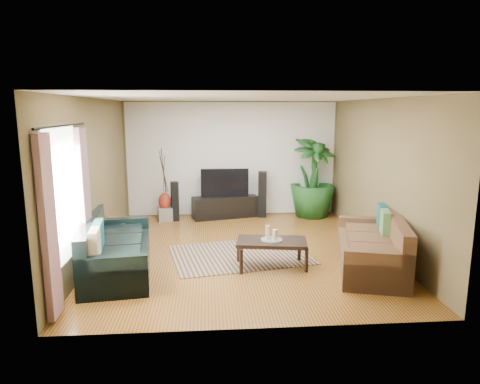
{
  "coord_description": "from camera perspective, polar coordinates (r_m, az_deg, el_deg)",
  "views": [
    {
      "loc": [
        -0.57,
        -7.31,
        2.51
      ],
      "look_at": [
        0.0,
        0.2,
        1.05
      ],
      "focal_mm": 32.0,
      "sensor_mm": 36.0,
      "label": 1
    }
  ],
  "objects": [
    {
      "name": "television",
      "position": [
        9.96,
        -2.05,
        1.26
      ],
      "size": [
        1.11,
        0.06,
        0.65
      ],
      "primitive_type": "cube",
      "color": "black",
      "rests_on": "tv_stand"
    },
    {
      "name": "wall_back",
      "position": [
        10.14,
        -1.1,
        4.4
      ],
      "size": [
        5.0,
        0.0,
        5.0
      ],
      "primitive_type": "plane",
      "rotation": [
        1.57,
        0.0,
        0.0
      ],
      "color": "brown",
      "rests_on": "ground"
    },
    {
      "name": "vase",
      "position": [
        9.86,
        -10.0,
        -1.24
      ],
      "size": [
        0.28,
        0.28,
        0.4
      ],
      "primitive_type": "ellipsoid",
      "color": "maroon",
      "rests_on": "pedestal"
    },
    {
      "name": "wall_front",
      "position": [
        4.74,
        2.72,
        -3.2
      ],
      "size": [
        5.0,
        0.0,
        5.0
      ],
      "primitive_type": "plane",
      "rotation": [
        -1.57,
        0.0,
        0.0
      ],
      "color": "brown",
      "rests_on": "ground"
    },
    {
      "name": "candle_short",
      "position": [
        6.94,
        4.76,
        -5.58
      ],
      "size": [
        0.07,
        0.07,
        0.14
      ],
      "primitive_type": "cylinder",
      "color": "beige",
      "rests_on": "candle_tray"
    },
    {
      "name": "wall_right",
      "position": [
        8.01,
        18.26,
        2.09
      ],
      "size": [
        0.0,
        5.5,
        5.5
      ],
      "primitive_type": "plane",
      "rotation": [
        1.57,
        0.0,
        -1.57
      ],
      "color": "brown",
      "rests_on": "ground"
    },
    {
      "name": "window_pane",
      "position": [
        6.12,
        -22.45,
        -0.31
      ],
      "size": [
        0.0,
        1.8,
        1.8
      ],
      "primitive_type": "plane",
      "rotation": [
        1.57,
        0.0,
        1.57
      ],
      "color": "white",
      "rests_on": "ground"
    },
    {
      "name": "wall_left",
      "position": [
        7.64,
        -18.92,
        1.65
      ],
      "size": [
        0.0,
        5.5,
        5.5
      ],
      "primitive_type": "plane",
      "rotation": [
        1.57,
        0.0,
        1.57
      ],
      "color": "brown",
      "rests_on": "ground"
    },
    {
      "name": "floor",
      "position": [
        7.75,
        0.11,
        -7.93
      ],
      "size": [
        5.5,
        5.5,
        0.0
      ],
      "primitive_type": "plane",
      "color": "#996627",
      "rests_on": "ground"
    },
    {
      "name": "speaker_left",
      "position": [
        9.84,
        -8.68,
        -1.24
      ],
      "size": [
        0.2,
        0.21,
        0.9
      ],
      "primitive_type": "cube",
      "rotation": [
        0.0,
        0.0,
        0.22
      ],
      "color": "black",
      "rests_on": "floor"
    },
    {
      "name": "tv_stand",
      "position": [
        10.07,
        -2.02,
        -1.99
      ],
      "size": [
        1.58,
        0.8,
        0.5
      ],
      "primitive_type": "cube",
      "rotation": [
        0.0,
        0.0,
        0.24
      ],
      "color": "black",
      "rests_on": "floor"
    },
    {
      "name": "curtain_far",
      "position": [
        6.85,
        -19.99,
        -1.14
      ],
      "size": [
        0.08,
        0.35,
        2.2
      ],
      "primitive_type": "cube",
      "color": "gray",
      "rests_on": "ground"
    },
    {
      "name": "side_table",
      "position": [
        8.21,
        -16.05,
        -5.36
      ],
      "size": [
        0.58,
        0.58,
        0.52
      ],
      "primitive_type": "cube",
      "rotation": [
        0.0,
        0.0,
        -0.19
      ],
      "color": "#986331",
      "rests_on": "floor"
    },
    {
      "name": "plant_pot",
      "position": [
        10.34,
        9.5,
        -2.46
      ],
      "size": [
        0.35,
        0.35,
        0.27
      ],
      "primitive_type": "cylinder",
      "color": "black",
      "rests_on": "floor"
    },
    {
      "name": "candle_mid",
      "position": [
        6.83,
        4.64,
        -5.71
      ],
      "size": [
        0.07,
        0.07,
        0.17
      ],
      "primitive_type": "cylinder",
      "color": "silver",
      "rests_on": "candle_tray"
    },
    {
      "name": "curtain_near",
      "position": [
        5.46,
        -24.15,
        -4.41
      ],
      "size": [
        0.08,
        0.35,
        2.2
      ],
      "primitive_type": "cube",
      "color": "gray",
      "rests_on": "ground"
    },
    {
      "name": "sofa_right",
      "position": [
        7.15,
        17.06,
        -6.48
      ],
      "size": [
        1.46,
        2.26,
        0.85
      ],
      "primitive_type": "cube",
      "rotation": [
        0.0,
        0.0,
        -1.84
      ],
      "color": "brown",
      "rests_on": "floor"
    },
    {
      "name": "pedestal",
      "position": [
        9.93,
        -9.95,
        -2.92
      ],
      "size": [
        0.37,
        0.37,
        0.31
      ],
      "primitive_type": "cube",
      "rotation": [
        0.0,
        0.0,
        0.21
      ],
      "color": "gray",
      "rests_on": "floor"
    },
    {
      "name": "backwall_panel",
      "position": [
        10.13,
        -1.1,
        4.39
      ],
      "size": [
        4.9,
        0.0,
        4.9
      ],
      "primitive_type": "plane",
      "rotation": [
        1.57,
        0.0,
        0.0
      ],
      "color": "white",
      "rests_on": "ground"
    },
    {
      "name": "potted_plant",
      "position": [
        10.19,
        9.64,
        1.95
      ],
      "size": [
        1.41,
        1.41,
        1.88
      ],
      "primitive_type": "imported",
      "rotation": [
        0.0,
        0.0,
        0.46
      ],
      "color": "#194D1B",
      "rests_on": "floor"
    },
    {
      "name": "ceiling",
      "position": [
        7.33,
        0.12,
        12.46
      ],
      "size": [
        5.5,
        5.5,
        0.0
      ],
      "primitive_type": "plane",
      "rotation": [
        3.14,
        0.0,
        0.0
      ],
      "color": "white",
      "rests_on": "ground"
    },
    {
      "name": "area_rug",
      "position": [
        7.57,
        -0.02,
        -8.35
      ],
      "size": [
        2.59,
        2.06,
        0.01
      ],
      "primitive_type": "cube",
      "rotation": [
        0.0,
        0.0,
        0.2
      ],
      "color": "#A07C5E",
      "rests_on": "floor"
    },
    {
      "name": "speaker_right",
      "position": [
        10.08,
        3.0,
        -0.31
      ],
      "size": [
        0.22,
        0.24,
        1.08
      ],
      "primitive_type": "cube",
      "rotation": [
        0.0,
        0.0,
        -0.14
      ],
      "color": "black",
      "rests_on": "floor"
    },
    {
      "name": "candle_tray",
      "position": [
        6.89,
        4.25,
        -6.36
      ],
      "size": [
        0.34,
        0.34,
        0.02
      ],
      "primitive_type": "cylinder",
      "color": "gray",
      "rests_on": "coffee_table"
    },
    {
      "name": "coffee_table",
      "position": [
        6.97,
        4.22,
        -8.19
      ],
      "size": [
        1.18,
        0.77,
        0.45
      ],
      "primitive_type": "cube",
      "rotation": [
        0.0,
        0.0,
        -0.16
      ],
      "color": "black",
      "rests_on": "floor"
    },
    {
      "name": "sofa_left",
      "position": [
        6.99,
        -16.01,
        -6.81
      ],
      "size": [
        1.22,
        2.31,
        0.85
      ],
      "primitive_type": "cube",
      "rotation": [
        0.0,
        0.0,
        1.7
      ],
      "color": "black",
      "rests_on": "floor"
    },
    {
      "name": "candle_tall",
      "position": [
        6.88,
        3.73,
        -5.37
      ],
      "size": [
        0.07,
        0.07,
        0.22
      ],
      "primitive_type": "cylinder",
      "color": "beige",
      "rests_on": "candle_tray"
    },
    {
      "name": "curtain_rod",
      "position": [
        6.01,
        -22.62,
        8.15
      ],
      "size": [
        0.03,
        1.9,
        0.03
      ],
      "primitive_type": "cylinder",
      "rotation": [
        1.57,
        0.0,
        0.0
      ],
      "color": "black",
      "rests_on": "ground"
    }
  ]
}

